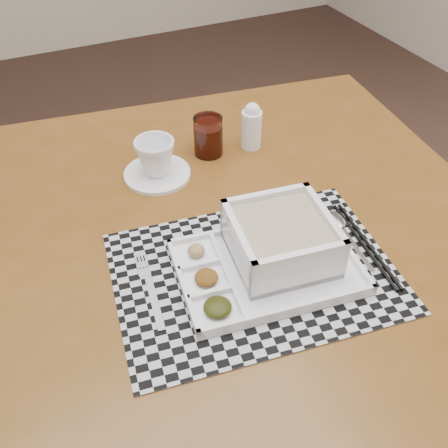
% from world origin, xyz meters
% --- Properties ---
extents(floor, '(5.00, 5.00, 0.00)m').
position_xyz_m(floor, '(0.00, 0.00, 0.00)').
color(floor, '#302018').
rests_on(floor, ground).
extents(dining_table, '(1.23, 1.23, 0.82)m').
position_xyz_m(dining_table, '(0.13, -0.55, 0.74)').
color(dining_table, '#5B3A10').
rests_on(dining_table, ground).
extents(placemat, '(0.54, 0.42, 0.00)m').
position_xyz_m(placemat, '(0.11, -0.68, 0.82)').
color(placemat, '#B6B6BE').
rests_on(placemat, dining_table).
extents(serving_tray, '(0.35, 0.26, 0.10)m').
position_xyz_m(serving_tray, '(0.15, -0.67, 0.86)').
color(serving_tray, white).
rests_on(serving_tray, placemat).
extents(fork, '(0.04, 0.19, 0.00)m').
position_xyz_m(fork, '(-0.08, -0.63, 0.83)').
color(fork, silver).
rests_on(fork, placemat).
extents(spoon, '(0.04, 0.18, 0.01)m').
position_xyz_m(spoon, '(0.32, -0.63, 0.83)').
color(spoon, silver).
rests_on(spoon, placemat).
extents(chopsticks, '(0.05, 0.24, 0.01)m').
position_xyz_m(chopsticks, '(0.33, -0.71, 0.83)').
color(chopsticks, black).
rests_on(chopsticks, placemat).
extents(saucer, '(0.15, 0.15, 0.01)m').
position_xyz_m(saucer, '(0.05, -0.32, 0.83)').
color(saucer, white).
rests_on(saucer, dining_table).
extents(cup, '(0.10, 0.10, 0.08)m').
position_xyz_m(cup, '(0.05, -0.32, 0.87)').
color(cup, white).
rests_on(cup, saucer).
extents(juice_glass, '(0.07, 0.07, 0.09)m').
position_xyz_m(juice_glass, '(0.19, -0.29, 0.86)').
color(juice_glass, white).
rests_on(juice_glass, dining_table).
extents(creamer_bottle, '(0.05, 0.05, 0.12)m').
position_xyz_m(creamer_bottle, '(0.29, -0.30, 0.88)').
color(creamer_bottle, white).
rests_on(creamer_bottle, dining_table).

